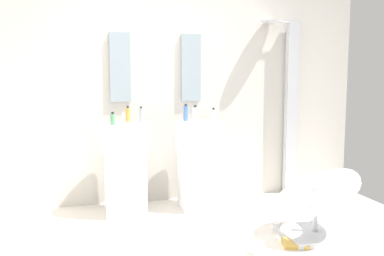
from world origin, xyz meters
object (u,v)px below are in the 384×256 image
(pedestal_sink_left, at_px, (125,164))
(coffee_mug, at_px, (258,248))
(soap_bottle_green, at_px, (113,119))
(shower_column, at_px, (290,104))
(soap_bottle_blue, at_px, (186,113))
(pedestal_sink_right, at_px, (199,160))
(lounge_chair, at_px, (316,199))
(soap_bottle_white, at_px, (213,116))
(magazine_ochre, at_px, (295,244))
(soap_bottle_clear, at_px, (195,115))
(soap_bottle_grey, at_px, (141,116))
(soap_bottle_amber, at_px, (128,115))

(pedestal_sink_left, bearing_deg, coffee_mug, -55.15)
(coffee_mug, bearing_deg, soap_bottle_green, 130.64)
(shower_column, distance_m, coffee_mug, 2.20)
(pedestal_sink_left, xyz_separation_m, coffee_mug, (0.92, -1.32, -0.45))
(shower_column, height_order, soap_bottle_blue, shower_column)
(pedestal_sink_right, bearing_deg, shower_column, 14.84)
(lounge_chair, distance_m, coffee_mug, 0.73)
(shower_column, relative_size, soap_bottle_white, 13.44)
(shower_column, bearing_deg, coffee_mug, -123.30)
(magazine_ochre, distance_m, soap_bottle_clear, 1.57)
(lounge_chair, height_order, soap_bottle_blue, soap_bottle_blue)
(lounge_chair, height_order, magazine_ochre, lounge_chair)
(lounge_chair, bearing_deg, soap_bottle_white, 124.14)
(pedestal_sink_left, distance_m, pedestal_sink_right, 0.79)
(pedestal_sink_left, xyz_separation_m, soap_bottle_grey, (0.17, -0.02, 0.50))
(coffee_mug, bearing_deg, soap_bottle_amber, 120.61)
(pedestal_sink_right, bearing_deg, pedestal_sink_left, 180.00)
(soap_bottle_white, relative_size, soap_bottle_clear, 0.84)
(magazine_ochre, bearing_deg, coffee_mug, -148.82)
(soap_bottle_grey, xyz_separation_m, soap_bottle_blue, (0.49, 0.09, 0.01))
(shower_column, bearing_deg, soap_bottle_green, -168.48)
(lounge_chair, xyz_separation_m, soap_bottle_blue, (-0.89, 1.14, 0.67))
(pedestal_sink_right, relative_size, magazine_ochre, 5.15)
(lounge_chair, relative_size, soap_bottle_grey, 6.14)
(pedestal_sink_left, height_order, soap_bottle_white, soap_bottle_white)
(shower_column, distance_m, soap_bottle_white, 1.18)
(soap_bottle_white, bearing_deg, shower_column, 22.42)
(coffee_mug, distance_m, soap_bottle_grey, 1.77)
(lounge_chair, height_order, soap_bottle_white, soap_bottle_white)
(lounge_chair, bearing_deg, soap_bottle_blue, 127.90)
(pedestal_sink_right, distance_m, lounge_chair, 1.33)
(pedestal_sink_right, bearing_deg, soap_bottle_amber, 168.96)
(lounge_chair, relative_size, soap_bottle_white, 6.91)
(pedestal_sink_right, distance_m, coffee_mug, 1.40)
(soap_bottle_white, distance_m, soap_bottle_clear, 0.20)
(pedestal_sink_right, height_order, soap_bottle_green, soap_bottle_green)
(soap_bottle_blue, bearing_deg, soap_bottle_white, -38.28)
(shower_column, xyz_separation_m, soap_bottle_amber, (-1.94, -0.18, -0.07))
(soap_bottle_green, bearing_deg, soap_bottle_grey, 17.15)
(lounge_chair, xyz_separation_m, soap_bottle_grey, (-1.38, 1.06, 0.67))
(pedestal_sink_right, bearing_deg, coffee_mug, -84.39)
(shower_column, distance_m, soap_bottle_clear, 1.37)
(pedestal_sink_left, bearing_deg, soap_bottle_clear, -11.54)
(pedestal_sink_right, height_order, soap_bottle_blue, soap_bottle_blue)
(pedestal_sink_left, bearing_deg, soap_bottle_white, -8.20)
(coffee_mug, relative_size, soap_bottle_amber, 0.65)
(shower_column, distance_m, soap_bottle_green, 2.15)
(soap_bottle_green, xyz_separation_m, soap_bottle_blue, (0.77, 0.18, 0.03))
(soap_bottle_green, height_order, soap_bottle_white, soap_bottle_white)
(pedestal_sink_left, relative_size, soap_bottle_white, 6.79)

